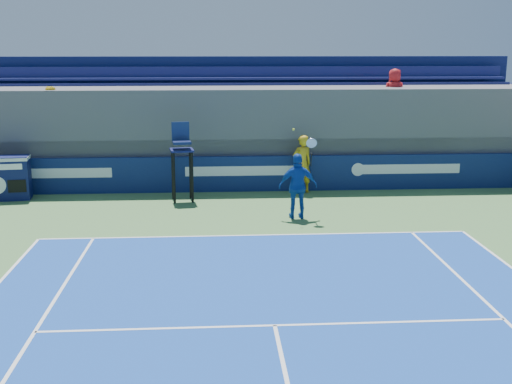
{
  "coord_description": "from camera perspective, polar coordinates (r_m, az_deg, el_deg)",
  "views": [
    {
      "loc": [
        -0.99,
        -3.94,
        4.78
      ],
      "look_at": [
        0.0,
        11.5,
        1.25
      ],
      "focal_mm": 45.0,
      "sensor_mm": 36.0,
      "label": 1
    }
  ],
  "objects": [
    {
      "name": "stadium_seating",
      "position": [
        23.3,
        -1.24,
        5.58
      ],
      "size": [
        21.0,
        4.05,
        4.4
      ],
      "color": "#57575C",
      "rests_on": "ground"
    },
    {
      "name": "umpire_chair",
      "position": [
        20.09,
        -6.62,
        3.45
      ],
      "size": [
        0.8,
        0.8,
        2.48
      ],
      "color": "black",
      "rests_on": "ground"
    },
    {
      "name": "match_clock",
      "position": [
        21.76,
        -21.15,
        1.28
      ],
      "size": [
        1.4,
        0.87,
        1.4
      ],
      "color": "#0E1549",
      "rests_on": "ground"
    },
    {
      "name": "ball_person",
      "position": [
        21.21,
        4.11,
        2.49
      ],
      "size": [
        0.83,
        0.7,
        1.93
      ],
      "primitive_type": "imported",
      "rotation": [
        0.0,
        0.0,
        3.53
      ],
      "color": "gold",
      "rests_on": "apron"
    },
    {
      "name": "back_hoarding",
      "position": [
        21.48,
        -0.95,
        1.63
      ],
      "size": [
        20.4,
        0.21,
        1.2
      ],
      "color": "#0D1C4E",
      "rests_on": "ground"
    },
    {
      "name": "tennis_player",
      "position": [
        18.02,
        3.75,
        0.53
      ],
      "size": [
        1.09,
        0.47,
        2.57
      ],
      "color": "#1443A2",
      "rests_on": "apron"
    }
  ]
}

